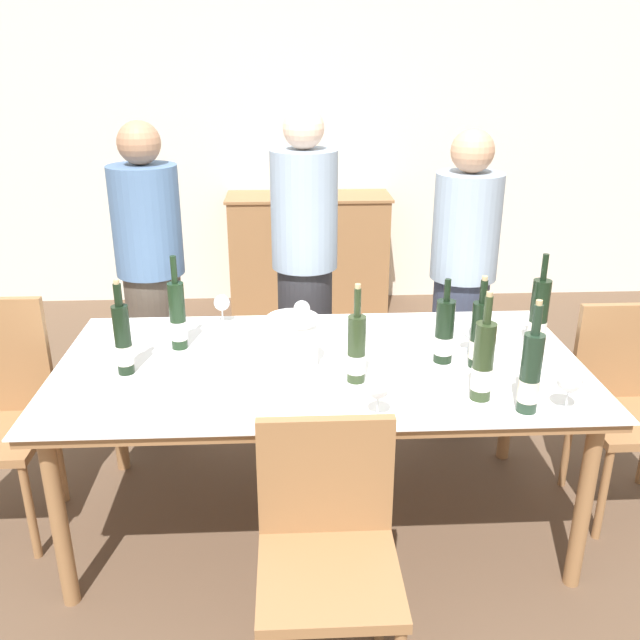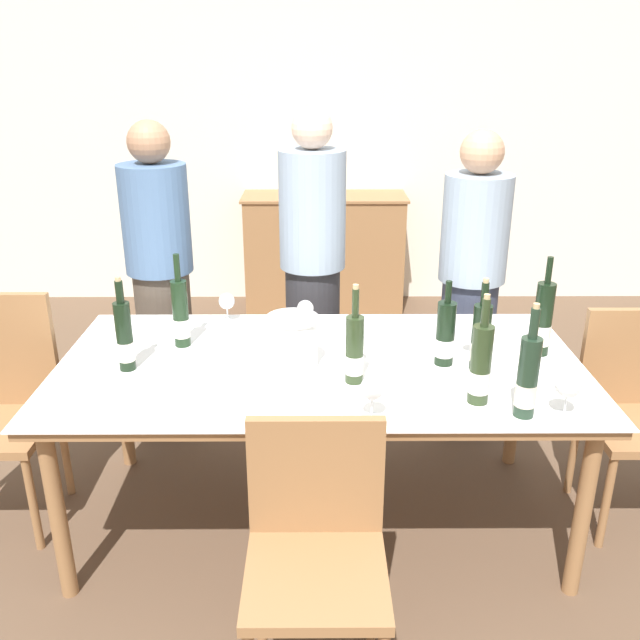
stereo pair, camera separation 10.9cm
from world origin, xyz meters
name	(u,v)px [view 2 (the right image)]	position (x,y,z in m)	size (l,w,h in m)	color
ground_plane	(320,517)	(0.00, 0.00, 0.00)	(12.00, 12.00, 0.00)	brown
back_wall	(318,121)	(0.00, 2.93, 1.40)	(8.00, 0.10, 2.80)	silver
sideboard_cabinet	(324,252)	(0.05, 2.64, 0.45)	(1.23, 0.46, 0.89)	#996B42
dining_table	(320,376)	(0.00, 0.00, 0.68)	(2.06, 1.06, 0.74)	#996B42
ice_bucket	(293,340)	(-0.11, -0.03, 0.85)	(0.20, 0.20, 0.21)	white
wine_bottle_0	(355,351)	(0.13, -0.17, 0.87)	(0.07, 0.07, 0.38)	#28381E
wine_bottle_1	(481,339)	(0.61, -0.06, 0.87)	(0.07, 0.07, 0.37)	black
wine_bottle_2	(445,335)	(0.48, -0.01, 0.86)	(0.07, 0.07, 0.34)	black
wine_bottle_3	(543,321)	(0.89, 0.08, 0.88)	(0.07, 0.07, 0.41)	black
wine_bottle_4	(181,315)	(-0.57, 0.17, 0.88)	(0.07, 0.07, 0.39)	black
wine_bottle_5	(125,337)	(-0.74, -0.05, 0.87)	(0.06, 0.06, 0.37)	black
wine_bottle_6	(480,366)	(0.55, -0.32, 0.88)	(0.07, 0.07, 0.40)	#28381E
wine_bottle_7	(527,378)	(0.68, -0.42, 0.88)	(0.07, 0.07, 0.40)	#1E3323
wine_glass_0	(472,334)	(0.61, 0.08, 0.83)	(0.07, 0.07, 0.13)	white
wine_glass_1	(568,386)	(0.82, -0.42, 0.85)	(0.09, 0.09, 0.16)	white
wine_glass_2	(372,390)	(0.17, -0.44, 0.85)	(0.08, 0.08, 0.15)	white
wine_glass_3	(227,302)	(-0.42, 0.44, 0.83)	(0.07, 0.07, 0.13)	white
wine_glass_4	(305,310)	(-0.06, 0.33, 0.84)	(0.07, 0.07, 0.14)	white
chair_left_end	(2,397)	(-1.32, 0.09, 0.54)	(0.42, 0.42, 0.96)	#996B42
chair_near_front	(316,541)	(-0.02, -0.76, 0.50)	(0.42, 0.42, 0.86)	#996B42
chair_right_end	(636,402)	(1.32, 0.08, 0.51)	(0.42, 0.42, 0.89)	#996B42
person_host	(161,284)	(-0.79, 0.82, 0.80)	(0.33, 0.33, 1.59)	#51473D
person_guest_left	(313,275)	(-0.03, 0.88, 0.82)	(0.33, 0.33, 1.64)	#2D2D33
person_guest_right	(470,288)	(0.76, 0.81, 0.77)	(0.33, 0.33, 1.55)	#383F56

